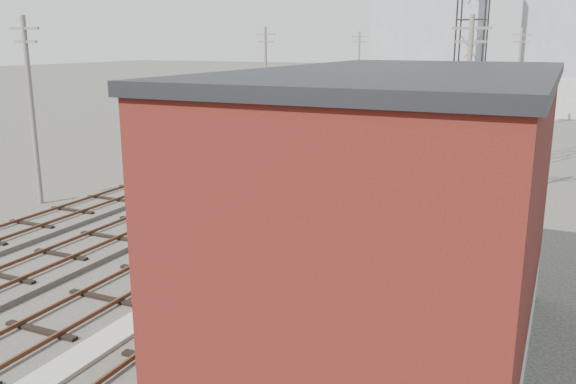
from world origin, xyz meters
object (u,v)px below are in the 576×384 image
Objects in this scene: car_red at (263,121)px; site_trailer at (344,118)px; signal_mast at (142,320)px; car_silver at (213,128)px; car_grey at (260,116)px; switch_stand at (311,148)px.

site_trailer is at bearing -76.31° from car_red.
signal_mast is 40.39m from car_silver.
signal_mast is 42.14m from site_trailer.
site_trailer is (-10.21, 40.87, -1.13)m from signal_mast.
car_red is 6.53m from car_silver.
signal_mast reaches higher than site_trailer.
car_grey is (-10.06, 3.64, -0.75)m from site_trailer.
switch_stand is at bearing -122.23° from car_red.
car_grey is at bearing 114.48° from signal_mast.
switch_stand is (-8.84, 30.05, -1.96)m from signal_mast.
car_silver is at bearing 152.28° from switch_stand.
signal_mast is at bearing -138.21° from car_red.
signal_mast is 0.58× the size of site_trailer.
car_silver is at bearing 119.52° from signal_mast.
car_silver is at bearing -175.40° from car_red.
switch_stand is at bearing 106.40° from signal_mast.
site_trailer is 1.56× the size of car_grey.
signal_mast is at bearing -157.27° from car_grey.
signal_mast reaches higher than switch_stand.
car_silver is at bearing -179.39° from car_grey.
car_silver is (-9.67, -5.76, -0.69)m from site_trailer.
car_grey reaches higher than switch_stand.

